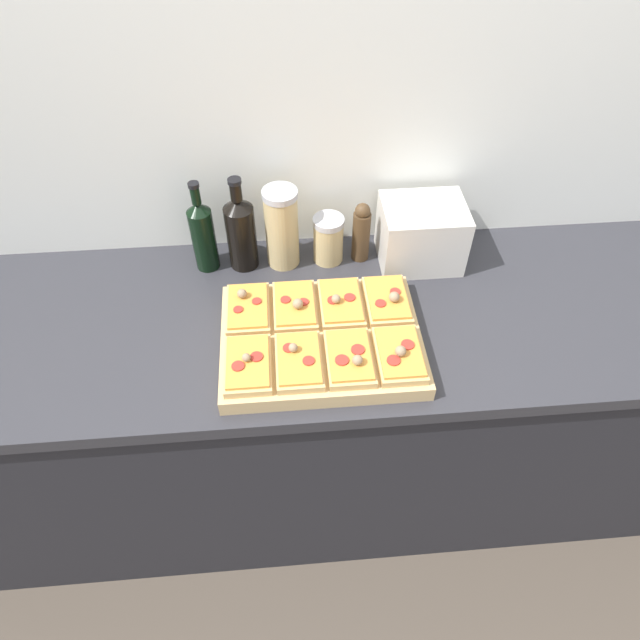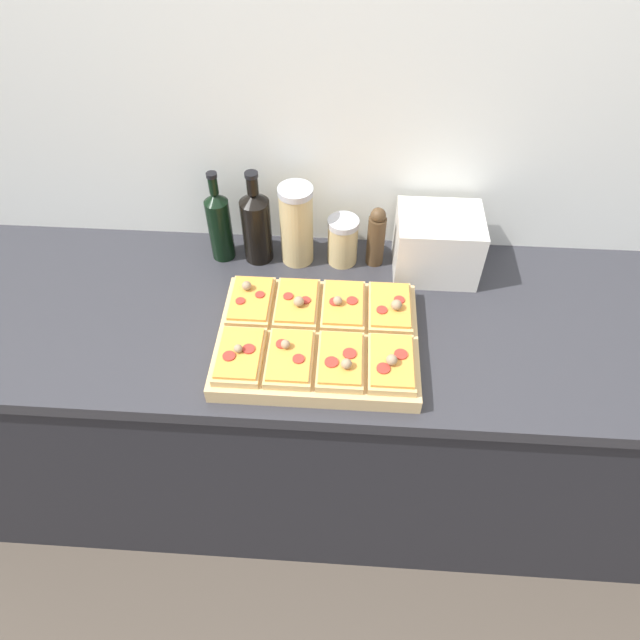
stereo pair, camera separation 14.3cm
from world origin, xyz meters
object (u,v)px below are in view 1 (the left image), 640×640
(wine_bottle, at_px, (241,231))
(toaster_oven, at_px, (421,234))
(cutting_board, at_px, (321,340))
(grain_jar_tall, at_px, (282,228))
(olive_oil_bottle, at_px, (203,234))
(pepper_mill, at_px, (361,232))
(grain_jar_short, at_px, (328,239))

(wine_bottle, xyz_separation_m, toaster_oven, (0.51, -0.02, -0.03))
(cutting_board, distance_m, toaster_oven, 0.45)
(toaster_oven, bearing_deg, grain_jar_tall, 177.05)
(olive_oil_bottle, relative_size, toaster_oven, 1.10)
(cutting_board, xyz_separation_m, pepper_mill, (0.14, 0.33, 0.07))
(wine_bottle, height_order, grain_jar_tall, wine_bottle)
(wine_bottle, bearing_deg, grain_jar_short, 0.00)
(cutting_board, xyz_separation_m, olive_oil_bottle, (-0.30, 0.33, 0.09))
(grain_jar_short, bearing_deg, cutting_board, -98.42)
(grain_jar_tall, relative_size, pepper_mill, 1.29)
(grain_jar_short, bearing_deg, pepper_mill, -0.00)
(cutting_board, distance_m, wine_bottle, 0.40)
(cutting_board, height_order, grain_jar_tall, grain_jar_tall)
(wine_bottle, height_order, pepper_mill, wine_bottle)
(wine_bottle, height_order, toaster_oven, wine_bottle)
(olive_oil_bottle, bearing_deg, wine_bottle, 0.00)
(cutting_board, height_order, wine_bottle, wine_bottle)
(cutting_board, xyz_separation_m, grain_jar_short, (0.05, 0.33, 0.05))
(grain_jar_tall, xyz_separation_m, toaster_oven, (0.39, -0.02, -0.03))
(olive_oil_bottle, distance_m, wine_bottle, 0.11)
(toaster_oven, bearing_deg, olive_oil_bottle, 178.10)
(olive_oil_bottle, relative_size, grain_jar_short, 1.93)
(cutting_board, distance_m, grain_jar_tall, 0.36)
(grain_jar_short, relative_size, toaster_oven, 0.57)
(cutting_board, bearing_deg, olive_oil_bottle, 132.17)
(olive_oil_bottle, height_order, pepper_mill, olive_oil_bottle)
(cutting_board, bearing_deg, grain_jar_short, 81.58)
(cutting_board, height_order, toaster_oven, toaster_oven)
(olive_oil_bottle, xyz_separation_m, pepper_mill, (0.44, 0.00, -0.02))
(wine_bottle, xyz_separation_m, pepper_mill, (0.34, 0.00, -0.03))
(grain_jar_tall, bearing_deg, toaster_oven, -2.95)
(wine_bottle, xyz_separation_m, grain_jar_short, (0.24, 0.00, -0.04))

